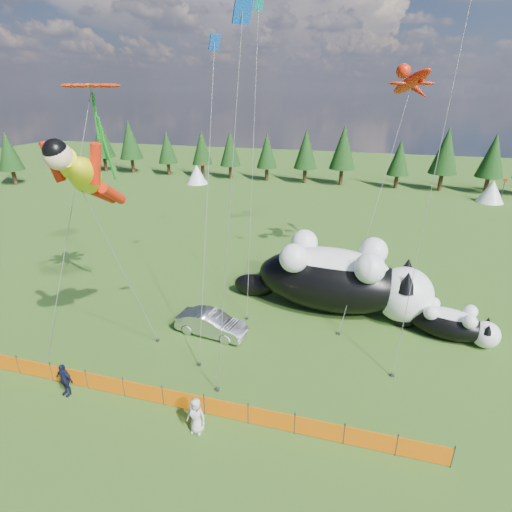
% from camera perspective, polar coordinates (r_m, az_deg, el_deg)
% --- Properties ---
extents(ground, '(160.00, 160.00, 0.00)m').
position_cam_1_polar(ground, '(21.46, -6.69, -15.56)').
color(ground, '#163609').
rests_on(ground, ground).
extents(safety_fence, '(22.06, 0.06, 1.10)m').
position_cam_1_polar(safety_fence, '(19.07, -10.32, -19.63)').
color(safety_fence, '#262626').
rests_on(safety_fence, ground).
extents(tree_line, '(90.00, 4.00, 8.00)m').
position_cam_1_polar(tree_line, '(61.52, 9.41, 13.80)').
color(tree_line, black).
rests_on(tree_line, ground).
extents(festival_tents, '(50.00, 3.20, 2.80)m').
position_cam_1_polar(festival_tents, '(56.84, 19.81, 9.38)').
color(festival_tents, white).
rests_on(festival_tents, ground).
extents(cat_large, '(12.85, 5.12, 4.64)m').
position_cam_1_polar(cat_large, '(25.84, 11.87, -3.08)').
color(cat_large, black).
rests_on(cat_large, ground).
extents(cat_small, '(5.57, 2.79, 2.03)m').
position_cam_1_polar(cat_small, '(25.52, 26.24, -8.63)').
color(cat_small, black).
rests_on(cat_small, ground).
extents(car, '(4.33, 1.95, 1.38)m').
position_cam_1_polar(car, '(23.59, -6.40, -9.57)').
color(car, '#BABBBF').
rests_on(car, ground).
extents(spectator_c, '(1.06, 0.67, 1.69)m').
position_cam_1_polar(spectator_c, '(21.23, -25.68, -15.62)').
color(spectator_c, black).
rests_on(spectator_c, ground).
extents(spectator_e, '(0.83, 0.56, 1.66)m').
position_cam_1_polar(spectator_e, '(17.85, -8.55, -21.64)').
color(spectator_e, beige).
rests_on(spectator_e, ground).
extents(superhero_kite, '(5.84, 5.96, 11.82)m').
position_cam_1_polar(superhero_kite, '(19.51, -23.20, 10.43)').
color(superhero_kite, yellow).
rests_on(superhero_kite, ground).
extents(gecko_kite, '(5.40, 12.94, 16.86)m').
position_cam_1_polar(gecko_kite, '(30.03, 21.31, 22.17)').
color(gecko_kite, red).
rests_on(gecko_kite, ground).
extents(flower_kite, '(3.66, 7.82, 14.54)m').
position_cam_1_polar(flower_kite, '(23.51, -22.43, 21.16)').
color(flower_kite, red).
rests_on(flower_kite, ground).
extents(diamond_kite_a, '(1.87, 7.97, 17.16)m').
position_cam_1_polar(diamond_kite_a, '(24.23, -6.02, 26.72)').
color(diamond_kite_a, blue).
rests_on(diamond_kite_a, ground).
extents(diamond_kite_c, '(1.97, 0.94, 16.43)m').
position_cam_1_polar(diamond_kite_c, '(14.94, -2.09, 29.60)').
color(diamond_kite_c, blue).
rests_on(diamond_kite_c, ground).
extents(diamond_kite_d, '(2.33, 9.36, 20.36)m').
position_cam_1_polar(diamond_kite_d, '(30.30, 0.32, 30.79)').
color(diamond_kite_d, '#0B878E').
rests_on(diamond_kite_d, ground).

